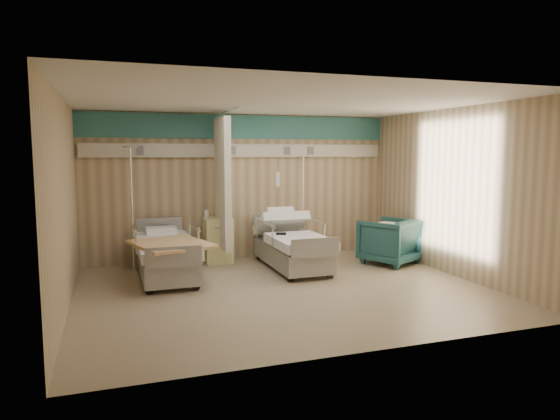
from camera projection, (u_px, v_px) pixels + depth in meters
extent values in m
cube|color=gray|center=(284.00, 290.00, 7.51)|extent=(6.00, 5.00, 0.00)
cube|color=tan|center=(242.00, 187.00, 9.71)|extent=(6.00, 0.04, 2.80)
cube|color=tan|center=(366.00, 219.00, 5.00)|extent=(6.00, 0.04, 2.80)
cube|color=tan|center=(64.00, 204.00, 6.39)|extent=(0.04, 5.00, 2.80)
cube|color=tan|center=(454.00, 192.00, 8.31)|extent=(0.04, 5.00, 2.80)
cube|color=silver|center=(284.00, 101.00, 7.19)|extent=(6.00, 5.00, 0.04)
cube|color=#317372|center=(242.00, 127.00, 9.56)|extent=(6.00, 0.04, 0.45)
cube|color=beige|center=(242.00, 151.00, 9.58)|extent=(5.88, 0.08, 0.25)
cylinder|color=silver|center=(226.00, 112.00, 8.54)|extent=(0.03, 1.80, 0.03)
cube|color=#EDE8CF|center=(223.00, 183.00, 9.02)|extent=(0.12, 0.90, 2.35)
cube|color=#E9E392|center=(218.00, 240.00, 9.36)|extent=(0.50, 0.48, 0.85)
imported|color=#1C4546|center=(390.00, 241.00, 9.26)|extent=(1.23, 1.24, 0.85)
cube|color=silver|center=(390.00, 217.00, 9.18)|extent=(0.89, 0.87, 0.08)
cylinder|color=silver|center=(302.00, 257.00, 9.80)|extent=(0.36, 0.36, 0.03)
cylinder|color=silver|center=(303.00, 208.00, 9.69)|extent=(0.03, 0.03, 1.99)
cylinder|color=silver|center=(303.00, 156.00, 9.57)|extent=(0.24, 0.03, 0.03)
cylinder|color=silver|center=(134.00, 268.00, 8.85)|extent=(0.39, 0.39, 0.03)
cylinder|color=silver|center=(132.00, 209.00, 8.72)|extent=(0.03, 0.03, 2.16)
cylinder|color=silver|center=(130.00, 147.00, 8.60)|extent=(0.26, 0.03, 0.03)
cube|color=black|center=(281.00, 234.00, 8.72)|extent=(0.19, 0.14, 0.04)
cube|color=tan|center=(171.00, 244.00, 7.73)|extent=(1.34, 1.52, 0.04)
cube|color=black|center=(224.00, 214.00, 9.36)|extent=(0.27, 0.23, 0.13)
cylinder|color=white|center=(207.00, 214.00, 9.34)|extent=(0.13, 0.13, 0.14)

